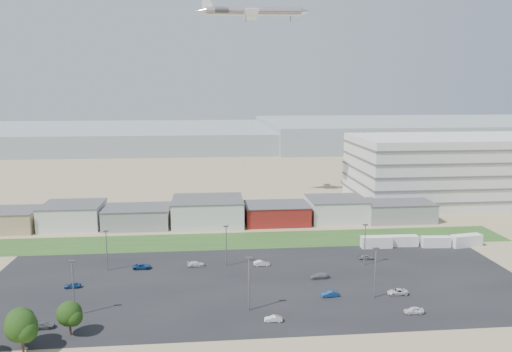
{
  "coord_description": "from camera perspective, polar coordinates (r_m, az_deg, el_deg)",
  "views": [
    {
      "loc": [
        -5.68,
        -84.3,
        42.37
      ],
      "look_at": [
        4.68,
        22.0,
        23.81
      ],
      "focal_mm": 35.0,
      "sensor_mm": 36.0,
      "label": 1
    }
  ],
  "objects": [
    {
      "name": "ground",
      "position": [
        94.52,
        -1.6,
        -16.78
      ],
      "size": [
        700.0,
        700.0,
        0.0
      ],
      "primitive_type": "plane",
      "color": "#978760",
      "rests_on": "ground"
    },
    {
      "name": "parking_lot",
      "position": [
        113.08,
        0.26,
        -12.15
      ],
      "size": [
        120.0,
        50.0,
        0.01
      ],
      "primitive_type": "cube",
      "color": "black",
      "rests_on": "ground"
    },
    {
      "name": "grass_strip",
      "position": [
        142.84,
        -3.06,
        -7.41
      ],
      "size": [
        160.0,
        16.0,
        0.02
      ],
      "primitive_type": "cube",
      "color": "#2E4F1D",
      "rests_on": "ground"
    },
    {
      "name": "hills_backdrop",
      "position": [
        403.68,
        0.96,
        4.47
      ],
      "size": [
        700.0,
        200.0,
        9.0
      ],
      "primitive_type": null,
      "color": "gray",
      "rests_on": "ground"
    },
    {
      "name": "building_row",
      "position": [
        160.37,
        -9.48,
        -4.12
      ],
      "size": [
        170.0,
        20.0,
        8.0
      ],
      "primitive_type": null,
      "color": "silver",
      "rests_on": "ground"
    },
    {
      "name": "parking_garage",
      "position": [
        205.41,
        22.27,
        0.76
      ],
      "size": [
        80.0,
        40.0,
        25.0
      ],
      "primitive_type": "cube",
      "color": "silver",
      "rests_on": "ground"
    },
    {
      "name": "box_trailer_a",
      "position": [
        140.28,
        13.6,
        -7.34
      ],
      "size": [
        8.34,
        2.68,
        3.12
      ],
      "primitive_type": null,
      "rotation": [
        0.0,
        0.0,
        -0.01
      ],
      "color": "silver",
      "rests_on": "ground"
    },
    {
      "name": "box_trailer_b",
      "position": [
        143.71,
        16.51,
        -7.11
      ],
      "size": [
        7.8,
        2.69,
        2.89
      ],
      "primitive_type": null,
      "rotation": [
        0.0,
        0.0,
        -0.04
      ],
      "color": "silver",
      "rests_on": "ground"
    },
    {
      "name": "box_trailer_c",
      "position": [
        145.52,
        19.85,
        -7.08
      ],
      "size": [
        7.81,
        2.92,
        2.88
      ],
      "primitive_type": null,
      "rotation": [
        0.0,
        0.0,
        -0.07
      ],
      "color": "silver",
      "rests_on": "ground"
    },
    {
      "name": "box_trailer_d",
      "position": [
        149.03,
        22.9,
        -6.81
      ],
      "size": [
        8.98,
        4.16,
        3.24
      ],
      "primitive_type": null,
      "rotation": [
        0.0,
        0.0,
        0.17
      ],
      "color": "silver",
      "rests_on": "ground"
    },
    {
      "name": "tree_mid",
      "position": [
        92.39,
        -25.23,
        -15.62
      ],
      "size": [
        5.45,
        5.45,
        8.18
      ],
      "primitive_type": null,
      "color": "black",
      "rests_on": "ground"
    },
    {
      "name": "tree_right",
      "position": [
        94.86,
        -25.32,
        -15.12
      ],
      "size": [
        5.1,
        5.1,
        7.65
      ],
      "primitive_type": null,
      "color": "black",
      "rests_on": "ground"
    },
    {
      "name": "tree_near",
      "position": [
        95.66,
        -20.54,
        -14.78
      ],
      "size": [
        4.67,
        4.67,
        7.0
      ],
      "primitive_type": null,
      "color": "black",
      "rests_on": "ground"
    },
    {
      "name": "lightpole_front_l",
      "position": [
        102.21,
        -20.15,
        -11.95
      ],
      "size": [
        1.28,
        0.53,
        10.91
      ],
      "primitive_type": null,
      "color": "slate",
      "rests_on": "ground"
    },
    {
      "name": "lightpole_front_m",
      "position": [
        98.34,
        -0.82,
        -12.24
      ],
      "size": [
        1.27,
        0.53,
        10.77
      ],
      "primitive_type": null,
      "color": "slate",
      "rests_on": "ground"
    },
    {
      "name": "lightpole_front_r",
      "position": [
        106.71,
        13.44,
        -10.72
      ],
      "size": [
        1.26,
        0.52,
        10.7
      ],
      "primitive_type": null,
      "color": "slate",
      "rests_on": "ground"
    },
    {
      "name": "lightpole_back_l",
      "position": [
        123.99,
        -16.69,
        -8.17
      ],
      "size": [
        1.15,
        0.48,
        9.76
      ],
      "primitive_type": null,
      "color": "slate",
      "rests_on": "ground"
    },
    {
      "name": "lightpole_back_m",
      "position": [
        122.11,
        -3.42,
        -7.98
      ],
      "size": [
        1.18,
        0.49,
        10.02
      ],
      "primitive_type": null,
      "color": "slate",
      "rests_on": "ground"
    },
    {
      "name": "lightpole_back_r",
      "position": [
        125.04,
        12.33,
        -7.7
      ],
      "size": [
        1.21,
        0.5,
        10.29
      ],
      "primitive_type": null,
      "color": "slate",
      "rests_on": "ground"
    },
    {
      "name": "airliner",
      "position": [
        188.23,
        -0.26,
        18.3
      ],
      "size": [
        43.27,
        30.81,
        12.31
      ],
      "primitive_type": null,
      "rotation": [
        0.0,
        0.0,
        -0.06
      ],
      "color": "silver"
    },
    {
      "name": "parked_car_0",
      "position": [
        111.18,
        15.85,
        -12.6
      ],
      "size": [
        4.33,
        2.01,
        1.2
      ],
      "primitive_type": "imported",
      "rotation": [
        0.0,
        0.0,
        -1.57
      ],
      "color": "silver",
      "rests_on": "ground"
    },
    {
      "name": "parked_car_1",
      "position": [
        107.17,
        8.44,
        -13.19
      ],
      "size": [
        3.82,
        1.69,
        1.22
      ],
      "primitive_type": "imported",
      "rotation": [
        0.0,
        0.0,
        -1.46
      ],
      "color": "navy",
      "rests_on": "ground"
    },
    {
      "name": "parked_car_2",
      "position": [
        103.43,
        17.58,
        -14.42
      ],
      "size": [
        3.85,
        1.65,
        1.3
      ],
      "primitive_type": "imported",
      "rotation": [
        0.0,
        0.0,
        -1.6
      ],
      "color": "silver",
      "rests_on": "ground"
    },
    {
      "name": "parked_car_5",
      "position": [
        117.36,
        -20.23,
        -11.64
      ],
      "size": [
        3.45,
        1.45,
        1.16
      ],
      "primitive_type": "imported",
      "rotation": [
        0.0,
        0.0,
        -1.55
      ],
      "color": "navy",
      "rests_on": "ground"
    },
    {
      "name": "parked_car_6",
      "position": [
        123.67,
        -6.85,
        -9.95
      ],
      "size": [
        4.22,
        1.81,
        1.21
      ],
      "primitive_type": "imported",
      "rotation": [
        0.0,
        0.0,
        1.6
      ],
      "color": "silver",
      "rests_on": "ground"
    },
    {
      "name": "parked_car_8",
      "position": [
        130.53,
        12.48,
        -9.04
      ],
      "size": [
        3.69,
        1.72,
        1.22
      ],
      "primitive_type": "imported",
      "rotation": [
        0.0,
        0.0,
        1.49
      ],
      "color": "#A5A5AA",
      "rests_on": "ground"
    },
    {
      "name": "parked_car_9",
      "position": [
        124.25,
        -12.91,
        -10.04
      ],
      "size": [
        4.37,
        2.04,
        1.21
      ],
      "primitive_type": "imported",
      "rotation": [
        0.0,
        0.0,
        1.58
      ],
      "color": "navy",
      "rests_on": "ground"
    },
    {
      "name": "parked_car_10",
      "position": [
        100.94,
        -23.11,
        -15.43
      ],
      "size": [
        4.17,
        1.93,
        1.18
      ],
      "primitive_type": "imported",
      "rotation": [
        0.0,
        0.0,
        1.64
      ],
      "color": "#595B5E",
      "rests_on": "ground"
    },
    {
      "name": "parked_car_11",
      "position": [
        123.28,
        0.66,
        -9.93
      ],
      "size": [
        3.96,
        1.49,
        1.29
      ],
      "primitive_type": "imported",
      "rotation": [
        0.0,
        0.0,
        1.6
      ],
      "color": "silver",
      "rests_on": "ground"
    },
    {
      "name": "parked_car_12",
      "position": [
        116.38,
        7.18,
        -11.25
      ],
      "size": [
        4.27,
        1.9,
        1.22
      ],
      "primitive_type": "imported",
      "rotation": [
        0.0,
        0.0,
        -1.52
      ],
      "color": "#A5A5AA",
      "rests_on": "ground"
    },
    {
      "name": "parked_car_13",
      "position": [
        95.96,
        1.99,
        -15.99
      ],
      "size": [
        3.41,
        1.38,
        1.1
      ],
      "primitive_type": "imported",
      "rotation": [
        0.0,
        0.0,
        -1.63
      ],
      "color": "silver",
      "rests_on": "ground"
    }
  ]
}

